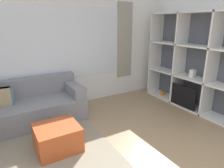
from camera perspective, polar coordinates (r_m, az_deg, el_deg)
name	(u,v)px	position (r m, az deg, el deg)	size (l,w,h in m)	color
wall_back	(64,48)	(4.67, -13.53, 9.89)	(6.43, 0.11, 2.70)	white
wall_right	(203,49)	(4.95, 24.57, 9.14)	(0.07, 4.39, 2.70)	white
area_rug	(18,159)	(3.41, -25.27, -18.86)	(2.71, 2.07, 0.01)	gray
shelving_unit	(196,64)	(4.82, 22.80, 5.39)	(0.44, 2.53, 2.14)	#515660
couch_main	(30,107)	(4.28, -22.48, -6.20)	(2.04, 0.90, 0.83)	gray
ottoman	(58,138)	(3.33, -15.30, -14.61)	(0.65, 0.60, 0.40)	#B74C23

